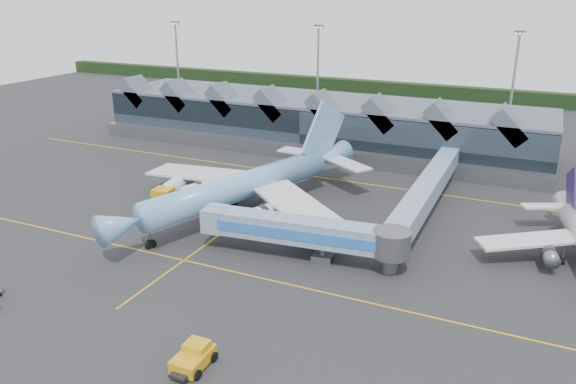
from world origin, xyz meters
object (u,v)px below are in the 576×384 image
at_px(jet_bridge, 314,234).
at_px(fuel_truck, 176,187).
at_px(pushback_tug, 193,357).
at_px(main_airliner, 248,184).

height_order(jet_bridge, fuel_truck, jet_bridge).
bearing_deg(fuel_truck, pushback_tug, -60.50).
bearing_deg(pushback_tug, fuel_truck, 126.48).
distance_m(jet_bridge, pushback_tug, 23.10).
bearing_deg(main_airliner, fuel_truck, -159.80).
bearing_deg(main_airliner, pushback_tug, -50.11).
distance_m(fuel_truck, pushback_tug, 41.39).
bearing_deg(jet_bridge, fuel_truck, 153.47).
distance_m(main_airliner, jet_bridge, 17.74).
bearing_deg(pushback_tug, jet_bridge, 84.81).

